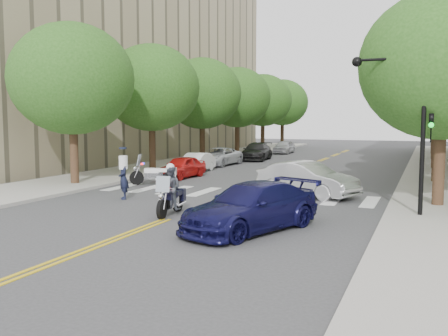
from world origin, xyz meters
The scene contains 27 objects.
ground centered at (0.00, 0.00, 0.00)m, with size 140.00×140.00×0.00m, color #38383A.
sidewalk_left centered at (-9.50, 22.00, 0.07)m, with size 5.00×60.00×0.15m, color #9E9991.
sidewalk_right centered at (9.50, 22.00, 0.07)m, with size 5.00×60.00×0.15m, color #9E9991.
building_left centered at (-26.00, 26.00, 12.00)m, with size 26.00×44.00×24.00m, color tan.
tree_l_0 centered at (-8.80, 6.00, 5.55)m, with size 6.40×6.40×8.45m.
tree_l_1 centered at (-8.80, 14.00, 5.55)m, with size 6.40×6.40×8.45m.
tree_l_2 centered at (-8.80, 22.00, 5.55)m, with size 6.40×6.40×8.45m.
tree_l_3 centered at (-8.80, 30.00, 5.55)m, with size 6.40×6.40×8.45m.
tree_l_4 centered at (-8.80, 38.00, 5.55)m, with size 6.40×6.40×8.45m.
tree_l_5 centered at (-8.80, 46.00, 5.55)m, with size 6.40×6.40×8.45m.
tree_r_0 centered at (8.80, 6.00, 5.55)m, with size 6.40×6.40×8.45m.
tree_r_1 centered at (8.80, 14.00, 5.55)m, with size 6.40×6.40×8.45m.
tree_r_2 centered at (8.80, 22.00, 5.55)m, with size 6.40×6.40×8.45m.
tree_r_3 centered at (8.80, 30.00, 5.55)m, with size 6.40×6.40×8.45m.
tree_r_4 centered at (8.80, 38.00, 5.55)m, with size 6.40×6.40×8.45m.
tree_r_5 centered at (8.80, 46.00, 5.55)m, with size 6.40×6.40×8.45m.
traffic_signal_pole centered at (7.72, 3.50, 3.72)m, with size 2.82×0.42×6.00m.
motorcycle_police centered at (-0.30, 0.89, 0.85)m, with size 0.86×2.34×1.90m.
motorcycle_parked centered at (-4.88, 7.85, 0.57)m, with size 2.47×1.18×1.65m.
officer_standing centered at (-3.89, 3.19, 0.92)m, with size 0.67×0.44×1.84m, color black.
convertible centered at (3.33, 7.11, 0.78)m, with size 1.66×4.76×1.57m, color #BABABD.
sedan_blue centered at (3.30, -0.50, 0.75)m, with size 2.11×5.18×1.50m, color #0F0F3F.
parked_car_a centered at (-5.20, 11.29, 0.65)m, with size 1.53×3.81×1.30m, color red.
parked_car_b centered at (-5.80, 14.50, 0.63)m, with size 1.33×3.82×1.26m, color white.
parked_car_c centered at (-6.30, 19.50, 0.67)m, with size 2.22×4.81×1.34m, color #B7BAC0.
parked_car_d centered at (-5.20, 25.18, 0.73)m, with size 2.04×5.03×1.46m, color black.
parked_car_e centered at (-5.20, 34.00, 0.68)m, with size 1.60×3.98×1.36m, color #A9A9AE.
Camera 1 is at (8.40, -15.12, 3.51)m, focal length 40.00 mm.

